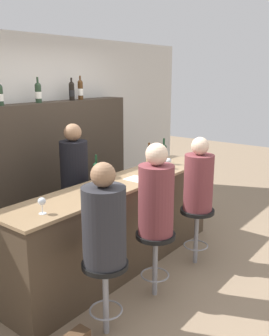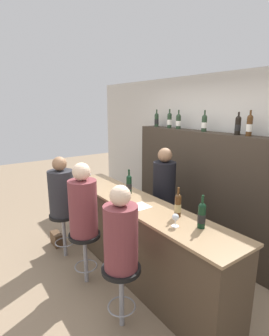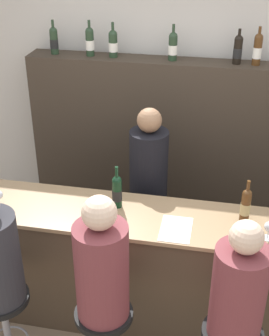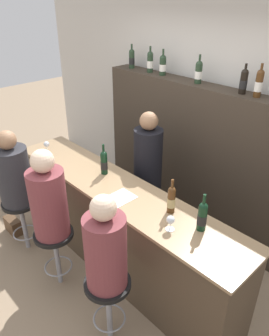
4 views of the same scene
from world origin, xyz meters
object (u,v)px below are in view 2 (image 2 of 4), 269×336
Objects in this scene: wine_bottle_backbar_0 at (157,120)px; wine_bottle_backbar_1 at (169,120)px; wine_bottle_counter_1 at (178,205)px; wine_bottle_backbar_2 at (178,121)px; bar_stool_middle at (85,244)px; handbag at (57,239)px; wine_bottle_counter_2 at (202,215)px; guest_seated_middle at (83,204)px; bar_stool_left at (64,223)px; wine_bottle_backbar_5 at (249,125)px; wine_glass_0 at (89,175)px; wine_glass_1 at (175,218)px; guest_seated_right at (121,233)px; wine_bottle_backbar_4 at (238,125)px; bar_stool_right at (121,280)px; wine_bottle_backbar_3 at (204,123)px; wine_bottle_counter_0 at (129,184)px; bartender at (164,207)px; guest_seated_left at (61,190)px.

wine_bottle_backbar_0 is 0.33m from wine_bottle_backbar_1.
wine_bottle_backbar_2 is (-1.20, 1.15, 0.77)m from wine_bottle_counter_1.
handbag is (-1.08, 0.00, -0.41)m from bar_stool_middle.
wine_bottle_counter_2 is 1.36m from guest_seated_middle.
wine_bottle_backbar_2 is 0.46× the size of bar_stool_left.
wine_bottle_backbar_5 reaches higher than wine_bottle_counter_2.
wine_glass_0 is 1.09× the size of wine_glass_1.
wine_bottle_counter_2 is 1.07× the size of wine_bottle_backbar_1.
wine_bottle_backbar_0 is 0.95× the size of wine_bottle_backbar_5.
bar_stool_left is 0.71m from bar_stool_middle.
handbag is at bearing 180.00° from guest_seated_right.
wine_bottle_backbar_5 reaches higher than wine_bottle_backbar_4.
wine_bottle_counter_2 is 2.07m from wine_glass_0.
bar_stool_left is 0.55m from handbag.
wine_glass_1 is 0.79m from bar_stool_right.
wine_bottle_backbar_3 is at bearing 0.00° from wine_bottle_backbar_1.
guest_seated_right is (0.88, -0.69, -0.13)m from wine_bottle_counter_0.
handbag is at bearing 180.00° from guest_seated_middle.
wine_bottle_backbar_1 reaches higher than bar_stool_left.
bar_stool_left is 1.44m from bartender.
wine_bottle_backbar_0 is at bearing -180.00° from wine_bottle_backbar_3.
wine_glass_0 is 1.04m from guest_seated_middle.
wine_bottle_backbar_1 is 0.98× the size of wine_bottle_backbar_5.
wine_bottle_counter_2 is (0.32, 0.00, 0.00)m from wine_bottle_counter_1.
wine_glass_1 reaches higher than bar_stool_right.
guest_seated_middle is 1.34× the size of bar_stool_right.
wine_bottle_counter_1 is 1.75m from wine_glass_0.
wine_bottle_backbar_0 is (-2.05, 1.15, 0.77)m from wine_bottle_counter_2.
bartender reaches higher than handbag.
guest_seated_left is (-1.57, -1.84, -0.91)m from wine_bottle_backbar_5.
wine_bottle_backbar_5 is 0.48× the size of bar_stool_left.
wine_bottle_backbar_1 reaches higher than handbag.
guest_seated_middle is (-1.00, -0.51, -0.06)m from wine_glass_1.
guest_seated_middle is at bearing -110.97° from wine_bottle_backbar_4.
wine_bottle_backbar_5 is (0.16, 0.00, 0.01)m from wine_bottle_backbar_4.
bar_stool_middle is (-0.85, -0.69, -0.62)m from wine_bottle_counter_1.
wine_glass_1 is 0.55m from guest_seated_right.
bar_stool_left is 2.50× the size of handbag.
wine_bottle_counter_2 is at bearing 30.73° from bar_stool_middle.
wine_bottle_counter_1 is 1.07× the size of wine_bottle_backbar_2.
guest_seated_left reaches higher than wine_glass_0.
wine_bottle_backbar_3 reaches higher than guest_seated_middle.
wine_bottle_counter_2 reaches higher than bar_stool_middle.
bar_stool_middle is (0.56, -1.84, -1.39)m from wine_bottle_backbar_1.
wine_glass_0 is at bearing -140.33° from wine_bottle_backbar_4.
wine_bottle_backbar_0 is 2.47m from bar_stool_middle.
wine_bottle_counter_1 is at bearing 87.53° from bar_stool_right.
wine_bottle_backbar_2 is 2.06m from wine_glass_1.
wine_bottle_counter_0 is at bearing 12.23° from wine_glass_0.
wine_bottle_backbar_4 is (-0.14, 1.15, 0.77)m from wine_bottle_counter_1.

